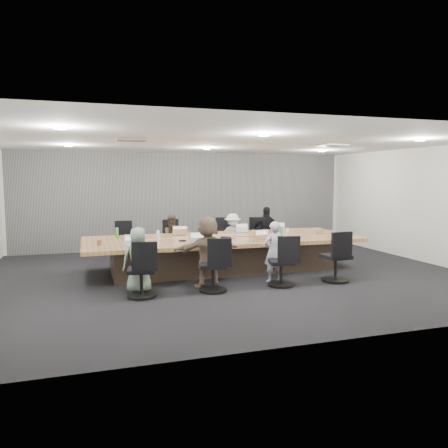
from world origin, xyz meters
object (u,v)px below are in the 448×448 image
object	(u,v)px
chair_1	(171,244)
person_3	(266,231)
laptop_3	(274,230)
mug_brown	(99,243)
person_5	(208,252)
person_6	(274,252)
snack_packet	(321,233)
laptop_2	(240,232)
bottle_green_right	(281,233)
bottle_green_left	(117,233)
canvas_bag	(317,231)
chair_3	(261,240)
person_1	(173,238)
stapler	(227,239)
conference_table	(223,252)
chair_4	(141,275)
person_2	(233,236)
chair_6	(281,266)
person_4	(139,260)
chair_7	(336,261)
laptop_6	(263,241)
chair_5	(213,270)
bottle_clear	(158,236)
laptop_5	(200,244)
laptop_4	(135,247)
chair_0	(126,246)
laptop_1	(178,234)
chair_2	(228,241)

from	to	relation	value
chair_1	person_3	size ratio (longest dim) A/B	0.60
chair_1	laptop_3	distance (m)	2.65
mug_brown	person_5	bearing A→B (deg)	-27.36
person_6	snack_packet	distance (m)	2.16
laptop_2	bottle_green_right	xyz separation A→B (m)	(0.52, -1.26, 0.11)
person_5	mug_brown	size ratio (longest dim) A/B	13.41
bottle_green_left	canvas_bag	bearing A→B (deg)	-8.54
chair_1	chair_3	size ratio (longest dim) A/B	1.01
person_1	stapler	size ratio (longest dim) A/B	6.90
laptop_2	person_6	xyz separation A→B (m)	(-0.06, -2.15, -0.15)
conference_table	laptop_2	size ratio (longest dim) A/B	20.38
stapler	chair_4	bearing A→B (deg)	-142.59
person_2	snack_packet	size ratio (longest dim) A/B	6.90
chair_6	person_4	world-z (taller)	person_4
chair_7	bottle_green_right	world-z (taller)	bottle_green_right
chair_1	person_4	world-z (taller)	person_4
laptop_3	laptop_6	size ratio (longest dim) A/B	0.93
person_3	person_5	distance (m)	3.57
chair_5	bottle_clear	xyz separation A→B (m)	(-0.74, 1.60, 0.45)
laptop_5	chair_5	bearing A→B (deg)	-84.47
conference_table	bottle_clear	xyz separation A→B (m)	(-1.45, -0.10, 0.45)
laptop_2	stapler	size ratio (longest dim) A/B	1.76
chair_1	person_2	world-z (taller)	person_2
chair_7	laptop_3	size ratio (longest dim) A/B	2.69
chair_5	laptop_4	world-z (taller)	chair_5
person_1	bottle_green_left	distance (m)	1.63
chair_3	person_6	bearing A→B (deg)	79.61
chair_0	person_5	xyz separation A→B (m)	(1.25, -3.05, 0.28)
chair_4	chair_7	size ratio (longest dim) A/B	0.95
chair_6	snack_packet	distance (m)	2.40
laptop_5	canvas_bag	xyz separation A→B (m)	(3.02, 0.67, 0.05)
person_4	mug_brown	world-z (taller)	person_4
bottle_green_right	laptop_3	bearing A→B (deg)	72.31
laptop_2	bottle_clear	size ratio (longest dim) A/B	1.31
chair_5	person_1	distance (m)	3.06
person_2	person_4	bearing A→B (deg)	-124.26
person_3	laptop_4	size ratio (longest dim) A/B	4.12
person_4	person_6	bearing A→B (deg)	-173.08
stapler	chair_3	bearing A→B (deg)	56.60
chair_4	person_2	world-z (taller)	person_2
chair_7	laptop_3	world-z (taller)	chair_7
chair_1	person_6	world-z (taller)	person_6
laptop_1	canvas_bag	world-z (taller)	canvas_bag
chair_2	snack_packet	world-z (taller)	chair_2
chair_3	stapler	bearing A→B (deg)	59.69
conference_table	person_4	bearing A→B (deg)	-146.07
laptop_3	stapler	size ratio (longest dim) A/B	1.86
laptop_1	snack_packet	size ratio (longest dim) A/B	2.07
chair_7	person_6	bearing A→B (deg)	159.72
conference_table	person_3	size ratio (longest dim) A/B	4.58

